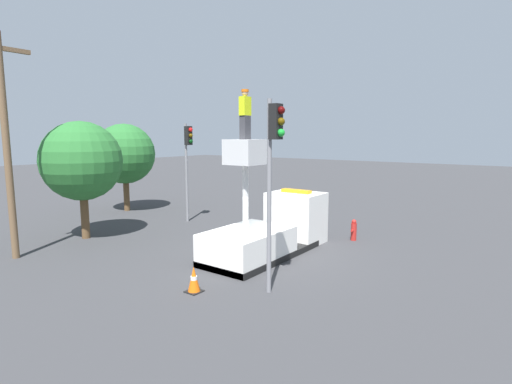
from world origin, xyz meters
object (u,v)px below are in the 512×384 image
(traffic_cone_rear, at_px, (194,280))
(traffic_light_pole, at_px, (273,158))
(traffic_light_across, at_px, (188,153))
(worker, at_px, (245,114))
(fire_hydrant, at_px, (354,230))
(utility_pole, at_px, (6,140))
(bucket_truck, at_px, (270,229))
(tree_left_bg, at_px, (82,161))
(tree_right_bg, at_px, (125,154))

(traffic_cone_rear, bearing_deg, traffic_light_pole, -55.60)
(traffic_light_across, bearing_deg, worker, -119.06)
(fire_hydrant, bearing_deg, utility_pole, 137.17)
(bucket_truck, distance_m, traffic_cone_rear, 4.86)
(tree_left_bg, relative_size, utility_pole, 0.63)
(traffic_light_pole, distance_m, utility_pole, 10.41)
(traffic_light_pole, height_order, tree_left_bg, traffic_light_pole)
(tree_right_bg, height_order, utility_pole, utility_pole)
(bucket_truck, distance_m, utility_pole, 10.55)
(traffic_light_pole, bearing_deg, utility_pole, 106.79)
(traffic_light_across, distance_m, fire_hydrant, 9.62)
(traffic_cone_rear, bearing_deg, worker, 8.52)
(worker, relative_size, traffic_light_pole, 0.30)
(traffic_light_across, height_order, traffic_cone_rear, traffic_light_across)
(worker, height_order, tree_left_bg, worker)
(worker, xyz_separation_m, tree_right_bg, (3.82, 12.46, -1.88))
(bucket_truck, xyz_separation_m, utility_pole, (-6.47, 7.52, 3.59))
(fire_hydrant, distance_m, utility_pole, 14.56)
(worker, relative_size, traffic_cone_rear, 2.19)
(tree_right_bg, bearing_deg, traffic_light_pole, -110.77)
(fire_hydrant, xyz_separation_m, utility_pole, (-10.25, 9.50, 4.07))
(worker, distance_m, tree_left_bg, 8.51)
(worker, relative_size, tree_right_bg, 0.32)
(traffic_cone_rear, bearing_deg, tree_left_bg, 79.28)
(utility_pole, bearing_deg, traffic_cone_rear, -78.26)
(tree_left_bg, distance_m, utility_pole, 3.50)
(traffic_light_across, bearing_deg, bucket_truck, -107.66)
(bucket_truck, xyz_separation_m, worker, (-1.64, 0.00, 4.49))
(traffic_light_pole, bearing_deg, tree_right_bg, 69.23)
(traffic_light_pole, relative_size, traffic_light_across, 1.07)
(fire_hydrant, bearing_deg, bucket_truck, 152.35)
(traffic_cone_rear, xyz_separation_m, tree_left_bg, (1.63, 8.63, 3.17))
(traffic_cone_rear, bearing_deg, tree_right_bg, 61.60)
(traffic_light_across, distance_m, tree_left_bg, 5.52)
(bucket_truck, height_order, fire_hydrant, bucket_truck)
(traffic_light_across, xyz_separation_m, tree_left_bg, (-5.37, 1.26, -0.23))
(bucket_truck, relative_size, traffic_light_pole, 1.07)
(traffic_cone_rear, bearing_deg, traffic_light_across, 46.48)
(tree_left_bg, bearing_deg, traffic_light_across, -13.17)
(utility_pole, bearing_deg, tree_right_bg, 29.72)
(worker, bearing_deg, tree_left_bg, 100.65)
(worker, distance_m, utility_pole, 8.98)
(tree_right_bg, bearing_deg, bucket_truck, -99.95)
(bucket_truck, height_order, tree_right_bg, tree_right_bg)
(traffic_light_pole, relative_size, traffic_cone_rear, 7.19)
(bucket_truck, distance_m, traffic_light_pole, 5.24)
(tree_left_bg, bearing_deg, worker, -79.35)
(tree_left_bg, bearing_deg, bucket_truck, -68.75)
(traffic_light_pole, height_order, tree_right_bg, traffic_light_pole)
(bucket_truck, distance_m, fire_hydrant, 4.30)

